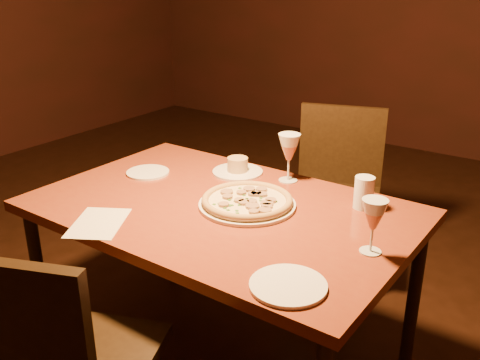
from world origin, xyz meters
The scene contains 10 objects.
dining_table centered at (0.17, 0.22, 0.66)m, with size 1.36×0.88×0.72m.
chair_far centered at (0.21, 1.13, 0.50)m, with size 0.54×0.54×0.88m.
pizza_plate centered at (0.25, 0.27, 0.74)m, with size 0.35×0.35×0.04m.
ramekin_saucer centered at (0.03, 0.52, 0.74)m, with size 0.21×0.21×0.07m.
wine_glass_far centered at (0.25, 0.57, 0.82)m, with size 0.09×0.09×0.20m, color #B96A4D, non-canonical shape.
wine_glass_right centered at (0.74, 0.21, 0.81)m, with size 0.08×0.08×0.17m, color #B96A4D, non-canonical shape.
water_tumbler centered at (0.60, 0.50, 0.78)m, with size 0.07×0.07×0.12m, color silver.
side_plate_left centered at (-0.27, 0.30, 0.73)m, with size 0.18×0.18×0.01m, color silver.
side_plate_near centered at (0.64, -0.10, 0.73)m, with size 0.21×0.21×0.01m, color silver.
menu_card centered at (-0.08, -0.13, 0.72)m, with size 0.16×0.24×0.00m, color beige.
Camera 1 is at (1.23, -1.18, 1.52)m, focal length 40.00 mm.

